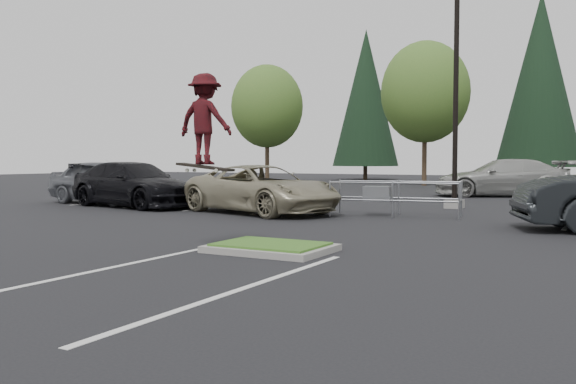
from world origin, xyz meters
The scene contains 14 objects.
ground centered at (0.00, 0.00, 0.00)m, with size 120.00×120.00×0.00m, color black.
grass_median centered at (0.00, 0.00, 0.08)m, with size 2.20×1.60×0.16m.
stall_lines centered at (-1.35, 6.02, 0.00)m, with size 22.62×17.60×0.01m.
light_pole centered at (0.50, 12.00, 4.56)m, with size 0.70×0.60×10.12m.
decid_a centered at (-18.01, 30.03, 5.58)m, with size 5.44×5.44×8.91m.
decid_b centered at (-6.01, 30.53, 6.04)m, with size 5.89×5.89×9.64m.
conif_a centered at (-14.00, 40.00, 7.10)m, with size 5.72×5.72×13.00m.
conif_b centered at (0.00, 40.50, 7.85)m, with size 6.38×6.38×14.50m.
cart_corral centered at (-0.73, 7.92, 0.68)m, with size 4.03×2.06×1.09m.
skateboarder centered at (-1.20, -0.42, 2.47)m, with size 1.14×0.68×1.86m.
car_l_tan centered at (-4.50, 7.00, 0.78)m, with size 2.58×5.59×1.55m, color gray.
car_l_black centered at (-10.00, 7.00, 0.82)m, with size 2.31×5.67×1.65m, color black.
car_l_grey centered at (-12.06, 7.62, 0.88)m, with size 2.07×5.15×1.75m, color #575A60.
car_far_silver centered at (0.83, 20.22, 0.88)m, with size 2.48×6.09×1.77m, color #A6A6A1.
Camera 1 is at (5.75, -9.76, 1.71)m, focal length 38.00 mm.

